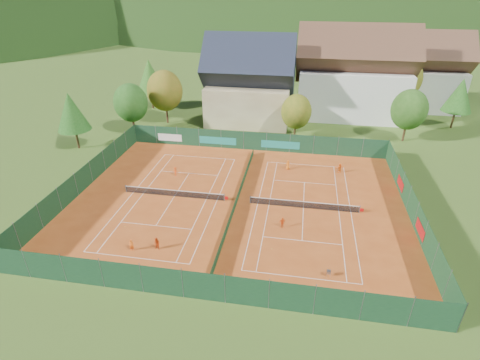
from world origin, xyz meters
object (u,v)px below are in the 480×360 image
chalet (250,86)px  player_right_near (282,222)px  player_right_far_a (288,165)px  player_right_far_b (340,168)px  ball_hopper (329,272)px  player_left_far (175,171)px  player_left_mid (157,244)px  hotel_block_a (353,78)px  hotel_block_b (419,76)px  player_left_near (132,245)px

chalet → player_right_near: bearing=-75.7°
player_right_far_a → player_right_far_b: size_ratio=0.98×
ball_hopper → player_left_far: 26.16m
player_right_far_b → chalet: bearing=-77.4°
ball_hopper → player_right_far_a: size_ratio=0.57×
chalet → player_right_near: chalet is taller
ball_hopper → player_right_near: 8.44m
chalet → player_left_mid: 40.86m
player_left_far → chalet: bearing=-100.7°
hotel_block_a → player_right_near: 42.18m
hotel_block_b → player_left_near: bearing=-125.2°
hotel_block_a → player_left_mid: (-22.33, -46.29, -6.67)m
hotel_block_a → hotel_block_b: bearing=29.7°
player_left_near → player_right_far_a: (14.31, 20.91, 0.04)m
hotel_block_a → ball_hopper: (-5.52, -47.36, -6.83)m
player_right_far_a → player_right_far_b: bearing=-178.6°
chalet → player_left_far: bearing=-105.0°
player_right_far_a → hotel_block_a: bearing=-111.4°
ball_hopper → player_right_near: bearing=124.0°
player_right_far_a → player_right_far_b: (7.20, 0.12, 0.01)m
chalet → ball_hopper: chalet is taller
ball_hopper → player_right_far_b: (2.28, 21.51, 0.16)m
hotel_block_b → player_right_far_a: 42.27m
ball_hopper → player_left_near: 19.24m
player_left_mid → player_right_far_a: (11.89, 20.32, -0.01)m
player_left_far → player_left_mid: bearing=106.2°
player_left_mid → player_right_far_a: bearing=76.2°
chalet → player_left_far: 26.16m
player_left_near → hotel_block_b: bearing=32.6°
ball_hopper → player_left_near: player_left_near is taller
player_right_near → player_right_far_a: 14.40m
hotel_block_a → player_left_near: bearing=-117.8°
hotel_block_b → player_right_near: bearing=-116.6°
player_left_mid → player_right_near: size_ratio=1.07×
player_right_far_b → hotel_block_a: bearing=-123.0°
chalet → player_left_far: (-6.61, -24.60, -5.96)m
chalet → player_left_far: chalet is taller
player_left_near → player_right_far_b: size_ratio=0.93×
chalet → player_left_near: size_ratio=12.26×
hotel_block_b → player_right_far_b: bearing=-117.0°
chalet → player_right_far_a: chalet is taller
chalet → hotel_block_a: (19.00, 6.00, 0.76)m
player_right_far_a → hotel_block_b: bearing=-125.2°
player_left_mid → player_left_far: size_ratio=1.07×
player_left_near → player_right_far_b: bearing=22.2°
player_left_far → player_right_far_a: size_ratio=0.96×
player_left_mid → player_right_far_b: 27.96m
player_right_far_a → ball_hopper: bearing=103.4°
ball_hopper → player_left_mid: size_ratio=0.56×
player_left_far → player_right_far_a: 15.86m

